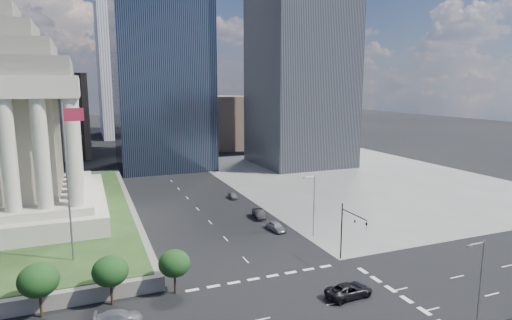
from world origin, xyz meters
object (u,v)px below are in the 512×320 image
pickup_truck (349,290)px  parked_sedan_far (233,196)px  street_lamp_north (313,202)px  suv_grey (119,317)px  parked_sedan_mid (259,214)px  street_lamp_south (479,285)px  parked_sedan_near (276,226)px  traffic_signal_ne (349,227)px  flagpole (68,174)px

pickup_truck → parked_sedan_far: pickup_truck is taller
pickup_truck → parked_sedan_far: size_ratio=1.55×
street_lamp_north → pickup_truck: street_lamp_north is taller
suv_grey → parked_sedan_far: bearing=-24.7°
pickup_truck → parked_sedan_mid: 31.39m
street_lamp_south → parked_sedan_near: size_ratio=2.28×
pickup_truck → parked_sedan_near: size_ratio=1.29×
traffic_signal_ne → parked_sedan_far: traffic_signal_ne is taller
parked_sedan_mid → parked_sedan_far: size_ratio=1.31×
street_lamp_north → pickup_truck: size_ratio=1.77×
parked_sedan_near → street_lamp_south: bearing=-87.9°
street_lamp_north → pickup_truck: (-6.02, -19.26, -4.88)m
street_lamp_south → parked_sedan_near: (-4.33, 35.57, -4.92)m
traffic_signal_ne → parked_sedan_far: size_ratio=2.19×
parked_sedan_near → parked_sedan_far: bearing=85.2°
flagpole → suv_grey: (4.21, -14.32, -12.43)m
street_lamp_south → parked_sedan_far: (-4.33, 57.91, -5.04)m
parked_sedan_mid → parked_sedan_far: (0.00, 14.82, -0.17)m
parked_sedan_near → parked_sedan_far: 22.33m
flagpole → parked_sedan_mid: (30.83, 13.09, -12.32)m
suv_grey → parked_sedan_far: (26.62, 42.22, -0.07)m
parked_sedan_near → parked_sedan_far: size_ratio=1.20×
traffic_signal_ne → street_lamp_south: street_lamp_south is taller
parked_sedan_mid → parked_sedan_far: bearing=98.7°
parked_sedan_far → parked_sedan_mid: bearing=-87.4°
pickup_truck → parked_sedan_near: pickup_truck is taller
street_lamp_north → parked_sedan_mid: size_ratio=2.08×
traffic_signal_ne → street_lamp_north: 11.34m
street_lamp_north → suv_grey: size_ratio=2.11×
street_lamp_south → suv_grey: 35.05m
flagpole → suv_grey: flagpole is taller
suv_grey → parked_sedan_near: size_ratio=1.08×
street_lamp_north → parked_sedan_mid: street_lamp_north is taller
flagpole → parked_sedan_far: 43.42m
pickup_truck → traffic_signal_ne: bearing=-37.6°
suv_grey → parked_sedan_mid: 38.20m
parked_sedan_mid → flagpole: bearing=-148.3°
flagpole → street_lamp_south: size_ratio=2.00×
traffic_signal_ne → pickup_truck: 10.49m
flagpole → pickup_truck: flagpole is taller
street_lamp_north → parked_sedan_mid: 13.73m
flagpole → pickup_truck: size_ratio=3.54×
traffic_signal_ne → suv_grey: (-30.12, -4.01, -4.56)m
flagpole → street_lamp_north: flagpole is taller
street_lamp_south → parked_sedan_mid: (-4.33, 43.09, -4.87)m
flagpole → traffic_signal_ne: size_ratio=2.50×
traffic_signal_ne → suv_grey: size_ratio=1.69×
traffic_signal_ne → pickup_truck: traffic_signal_ne is taller
street_lamp_south → parked_sedan_near: 36.17m
flagpole → parked_sedan_near: (30.83, 5.57, -12.37)m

